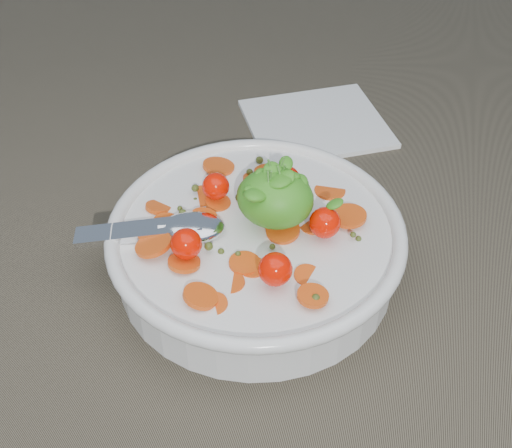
# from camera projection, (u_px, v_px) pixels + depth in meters

# --- Properties ---
(ground) EXTENTS (6.00, 6.00, 0.00)m
(ground) POSITION_uv_depth(u_px,v_px,m) (264.00, 260.00, 0.53)
(ground) COLOR brown
(ground) RESTS_ON ground
(bowl) EXTENTS (0.25, 0.23, 0.10)m
(bowl) POSITION_uv_depth(u_px,v_px,m) (256.00, 243.00, 0.51)
(bowl) COLOR white
(bowl) RESTS_ON ground
(napkin) EXTENTS (0.18, 0.17, 0.01)m
(napkin) POSITION_uv_depth(u_px,v_px,m) (316.00, 123.00, 0.68)
(napkin) COLOR white
(napkin) RESTS_ON ground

